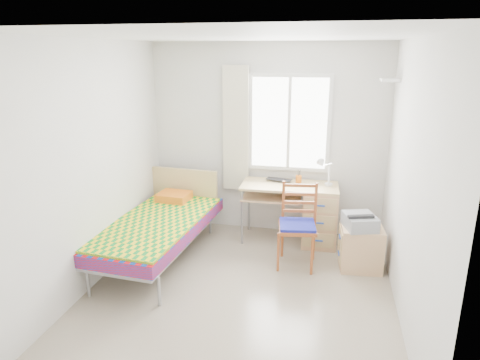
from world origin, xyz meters
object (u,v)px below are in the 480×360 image
(cabinet, at_px, (361,247))
(printer, at_px, (360,221))
(chair, at_px, (298,220))
(bed, at_px, (159,225))
(desk, at_px, (314,212))

(cabinet, relative_size, printer, 1.12)
(chair, height_order, printer, chair)
(cabinet, xyz_separation_m, printer, (-0.04, -0.03, 0.34))
(printer, bearing_deg, bed, 168.17)
(cabinet, bearing_deg, chair, 179.01)
(desk, relative_size, printer, 2.76)
(desk, bearing_deg, printer, -51.40)
(desk, bearing_deg, bed, -156.68)
(bed, bearing_deg, desk, 29.48)
(desk, distance_m, cabinet, 0.85)
(chair, xyz_separation_m, printer, (0.70, 0.01, 0.04))
(bed, xyz_separation_m, chair, (1.67, 0.21, 0.12))
(desk, relative_size, cabinet, 2.47)
(chair, bearing_deg, cabinet, -4.65)
(bed, bearing_deg, cabinet, 10.47)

